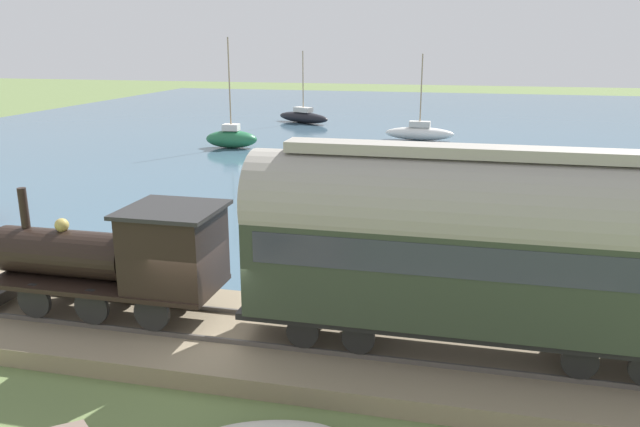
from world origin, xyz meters
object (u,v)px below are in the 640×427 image
object	(u,v)px
sailboat_black	(303,117)
rowboat_near_shore	(557,254)
steam_locomotive	(125,254)
passenger_coach	(471,241)
sailboat_green	(231,138)
rowboat_mid_harbor	(465,274)
sailboat_white	(419,133)
rowboat_off_pier	(498,224)

from	to	relation	value
sailboat_black	rowboat_near_shore	distance (m)	39.36
sailboat_black	steam_locomotive	bearing A→B (deg)	-143.67
passenger_coach	sailboat_green	bearing A→B (deg)	30.37
sailboat_green	sailboat_black	bearing A→B (deg)	-11.11
rowboat_mid_harbor	sailboat_white	bearing A→B (deg)	-50.39
sailboat_black	rowboat_mid_harbor	xyz separation A→B (m)	(-37.56, -15.25, -0.37)
passenger_coach	rowboat_mid_harbor	bearing A→B (deg)	0.06
sailboat_white	rowboat_mid_harbor	world-z (taller)	sailboat_white
steam_locomotive	sailboat_black	distance (m)	43.93
sailboat_white	passenger_coach	bearing A→B (deg)	-172.36
steam_locomotive	passenger_coach	bearing A→B (deg)	-90.00
sailboat_white	rowboat_off_pier	world-z (taller)	sailboat_white
passenger_coach	sailboat_green	world-z (taller)	sailboat_green
sailboat_green	rowboat_mid_harbor	xyz separation A→B (m)	(-22.59, -16.65, -0.50)
sailboat_green	rowboat_mid_harbor	distance (m)	28.07
sailboat_black	rowboat_off_pier	bearing A→B (deg)	-124.72
rowboat_near_shore	steam_locomotive	bearing A→B (deg)	89.71
rowboat_near_shore	rowboat_mid_harbor	size ratio (longest dim) A/B	0.79
rowboat_near_shore	sailboat_white	bearing A→B (deg)	-22.06
sailboat_black	passenger_coach	bearing A→B (deg)	-133.09
rowboat_mid_harbor	steam_locomotive	bearing A→B (deg)	66.56
sailboat_green	sailboat_white	bearing A→B (deg)	-68.11
sailboat_black	sailboat_green	bearing A→B (deg)	-157.80
sailboat_white	sailboat_black	world-z (taller)	sailboat_black
rowboat_near_shore	rowboat_off_pier	xyz separation A→B (m)	(3.46, 1.88, -0.03)
steam_locomotive	rowboat_off_pier	distance (m)	15.63
steam_locomotive	sailboat_black	world-z (taller)	sailboat_black
passenger_coach	sailboat_green	distance (m)	33.03
sailboat_black	rowboat_off_pier	world-z (taller)	sailboat_black
rowboat_near_shore	rowboat_mid_harbor	world-z (taller)	rowboat_mid_harbor
steam_locomotive	sailboat_black	bearing A→B (deg)	8.79
sailboat_green	rowboat_off_pier	xyz separation A→B (m)	(-16.39, -17.89, -0.53)
passenger_coach	sailboat_white	bearing A→B (deg)	6.15
steam_locomotive	rowboat_mid_harbor	distance (m)	10.52
sailboat_green	rowboat_mid_harbor	bearing A→B (deg)	-149.38
passenger_coach	rowboat_near_shore	xyz separation A→B (m)	(8.57, -3.11, -2.96)
sailboat_green	rowboat_near_shore	xyz separation A→B (m)	(-19.85, -19.77, -0.50)
rowboat_mid_harbor	passenger_coach	bearing A→B (deg)	122.33
sailboat_white	steam_locomotive	bearing A→B (deg)	173.78
passenger_coach	sailboat_black	xyz separation A→B (m)	(43.38, 15.26, -2.59)
sailboat_green	sailboat_black	world-z (taller)	sailboat_green
passenger_coach	rowboat_near_shore	distance (m)	9.59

